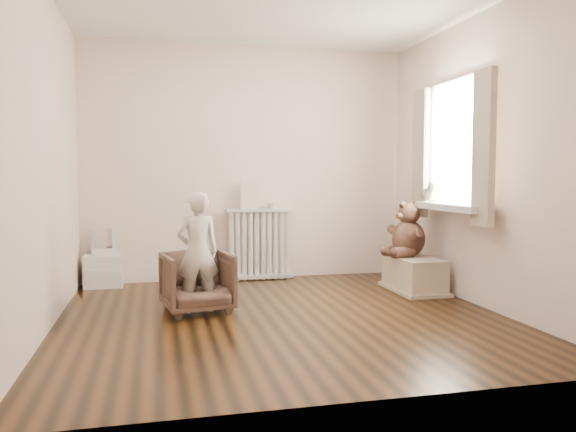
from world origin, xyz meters
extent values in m
cube|color=black|center=(0.00, 0.00, 0.00)|extent=(3.60, 3.60, 0.01)
cube|color=white|center=(0.00, 1.80, 1.30)|extent=(3.60, 0.02, 2.60)
cube|color=white|center=(0.00, -1.80, 1.30)|extent=(3.60, 0.02, 2.60)
cube|color=white|center=(-1.80, 0.00, 1.30)|extent=(0.02, 3.60, 2.60)
cube|color=white|center=(1.80, 0.00, 1.30)|extent=(0.02, 3.60, 2.60)
cube|color=white|center=(1.76, 0.30, 1.45)|extent=(0.03, 0.90, 1.10)
cube|color=silver|center=(1.67, 0.30, 0.87)|extent=(0.22, 1.10, 0.06)
cube|color=#BFAE94|center=(1.65, -0.27, 1.39)|extent=(0.06, 0.26, 1.30)
cube|color=#BFAE94|center=(1.65, 0.87, 1.39)|extent=(0.06, 0.26, 1.30)
cube|color=silver|center=(0.12, 1.68, 0.39)|extent=(0.75, 0.14, 0.79)
cube|color=beige|center=(0.00, 1.68, 0.95)|extent=(0.18, 0.02, 0.31)
cylinder|color=#A59E8C|center=(0.26, 1.68, 0.82)|extent=(0.10, 0.10, 0.06)
cube|color=silver|center=(-1.55, 1.65, 0.28)|extent=(0.39, 0.28, 0.61)
imported|color=#4F382A|center=(-0.68, 0.32, 0.26)|extent=(0.64, 0.65, 0.52)
imported|color=silver|center=(-0.68, 0.27, 0.52)|extent=(0.40, 0.30, 1.01)
cube|color=beige|center=(1.52, 0.71, 0.20)|extent=(0.39, 0.73, 0.34)
camera|label=1|loc=(-1.01, -4.45, 1.16)|focal=35.00mm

